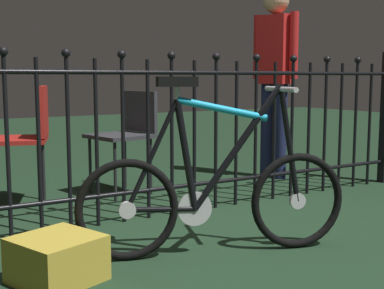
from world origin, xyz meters
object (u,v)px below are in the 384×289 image
at_px(chair_red, 27,132).
at_px(display_crate, 57,259).
at_px(bicycle, 215,193).
at_px(chair_charcoal, 128,129).
at_px(person_visitor, 275,65).

bearing_deg(chair_red, display_crate, -99.63).
bearing_deg(display_crate, bicycle, -4.10).
distance_m(bicycle, chair_charcoal, 1.62).
bearing_deg(display_crate, person_visitor, 30.20).
bearing_deg(bicycle, chair_red, 109.90).
distance_m(chair_charcoal, display_crate, 1.90).
xyz_separation_m(chair_charcoal, display_crate, (-1.05, -1.53, -0.41)).
xyz_separation_m(bicycle, chair_charcoal, (0.23, 1.59, 0.18)).
bearing_deg(bicycle, chair_charcoal, 81.86).
height_order(chair_red, display_crate, chair_red).
bearing_deg(display_crate, chair_charcoal, 55.59).
distance_m(chair_red, person_visitor, 2.27).
relative_size(chair_red, display_crate, 2.51).
height_order(chair_red, chair_charcoal, chair_red).
bearing_deg(chair_charcoal, chair_red, -178.12).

